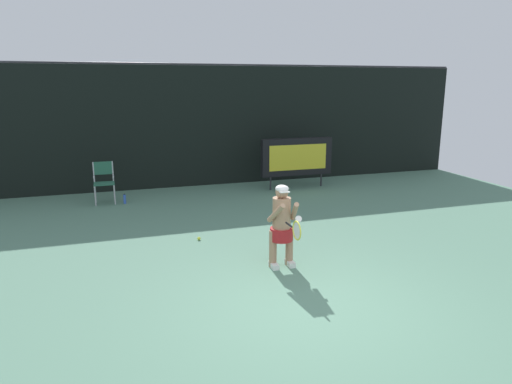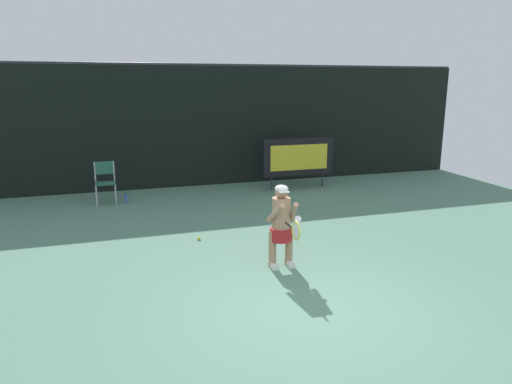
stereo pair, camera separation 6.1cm
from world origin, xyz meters
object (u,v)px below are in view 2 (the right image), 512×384
Objects in this scene: scoreboard at (298,157)px; tennis_racket at (295,230)px; tennis_player at (281,223)px; tennis_ball_loose at (199,238)px; umpire_chair at (105,180)px; water_bottle at (126,199)px.

tennis_racket is at bearing -113.17° from scoreboard.
tennis_player is 2.22m from tennis_ball_loose.
tennis_ball_loose is (-1.07, 2.44, -0.82)m from tennis_racket.
tennis_racket is at bearing -66.39° from tennis_ball_loose.
scoreboard is 6.19m from tennis_player.
tennis_racket is at bearing -65.44° from umpire_chair.
umpire_chair is 4.16m from tennis_ball_loose.
water_bottle is at bearing 110.02° from tennis_ball_loose.
tennis_ball_loose is at bearing -69.98° from water_bottle.
scoreboard is at bearing 70.23° from tennis_racket.
tennis_racket is at bearing -91.41° from tennis_player.
tennis_player is at bearing -115.42° from scoreboard.
tennis_ball_loose is (1.75, -3.73, -0.58)m from umpire_chair.
tennis_ball_loose is (-3.74, -3.80, -0.91)m from scoreboard.
tennis_racket is (-0.02, -0.65, 0.08)m from tennis_player.
tennis_player is 0.66m from tennis_racket.
umpire_chair reaches higher than tennis_racket.
scoreboard is 5.09m from water_bottle.
umpire_chair is at bearing 117.21° from tennis_player.
umpire_chair is 4.08× the size of water_bottle.
tennis_player is (2.84, -5.52, 0.15)m from umpire_chair.
tennis_player reaches higher than water_bottle.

